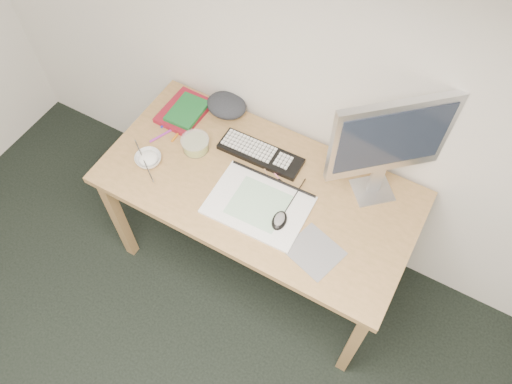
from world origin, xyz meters
The scene contains 18 objects.
desk centered at (0.01, 1.43, 0.67)m, with size 1.40×0.70×0.75m.
mousepad centered at (0.37, 1.26, 0.75)m, with size 0.20×0.18×0.00m, color slate.
sketchpad centered at (0.06, 1.34, 0.76)m, with size 0.42×0.30×0.01m, color white.
keyboard centered at (-0.06, 1.58, 0.76)m, with size 0.39×0.13×0.02m, color black.
monitor centered at (0.46, 1.65, 1.10)m, with size 0.37×0.34×0.55m.
mouse centered at (0.18, 1.31, 0.78)m, with size 0.06×0.10×0.03m, color black.
rice_bowl centered at (-0.48, 1.30, 0.77)m, with size 0.12×0.12×0.04m, color silver.
chopsticks centered at (-0.48, 1.27, 0.79)m, with size 0.02×0.02×0.25m, color #AFAFB1.
fruit_tub centered at (-0.34, 1.47, 0.78)m, with size 0.13×0.13×0.06m, color #DBBE4D.
book_red centered at (-0.51, 1.62, 0.76)m, with size 0.19×0.25×0.03m, color maroon.
book_green centered at (-0.49, 1.62, 0.78)m, with size 0.14×0.20×0.02m, color #175D28.
cloth_lump centered at (-0.34, 1.74, 0.78)m, with size 0.17×0.14×0.07m, color #2A2E32.
pencil_pink centered at (0.03, 1.53, 0.75)m, with size 0.01×0.01×0.18m, color pink.
pencil_tan centered at (0.04, 1.48, 0.75)m, with size 0.01×0.01×0.20m, color tan.
pencil_black centered at (0.17, 1.47, 0.75)m, with size 0.01×0.01×0.19m, color black.
marker_blue centered at (-0.55, 1.55, 0.76)m, with size 0.01×0.01×0.12m, color #2127B5.
marker_orange centered at (-0.46, 1.50, 0.76)m, with size 0.01×0.01×0.12m, color orange.
marker_purple centered at (-0.52, 1.45, 0.76)m, with size 0.01×0.01×0.12m, color purple.
Camera 1 is at (0.60, 0.36, 2.57)m, focal length 35.00 mm.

